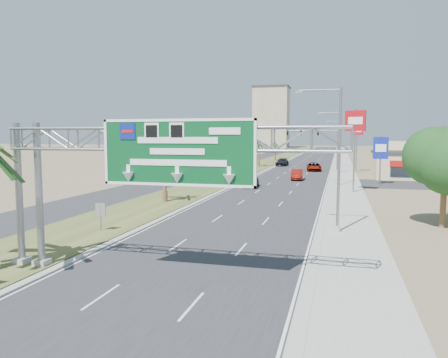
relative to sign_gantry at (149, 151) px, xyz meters
The scene contains 27 objects.
road 100.26m from the sign_gantry, 89.39° to the left, with size 12.00×300.00×0.02m, color #28282B.
sidewalk_right 100.71m from the sign_gantry, 84.54° to the left, with size 4.00×300.00×0.10m, color #9E9B93.
median_grass 100.65m from the sign_gantry, 95.10° to the left, with size 7.00×300.00×0.12m, color #3D4D22.
opposing_road 101.51m from the sign_gantry, 99.05° to the left, with size 8.00×300.00×0.02m, color #28282B.
sign_gantry is the anchor object (origin of this frame).
palm_row_b 23.66m from the sign_gantry, 110.92° to the left, with size 3.99×3.99×5.95m.
palm_row_c 39.00m from the sign_gantry, 102.50° to the left, with size 3.99×3.99×6.75m.
palm_row_d 56.73m from the sign_gantry, 98.56° to the left, with size 3.99×3.99×5.45m.
palm_row_e 75.55m from the sign_gantry, 96.41° to the left, with size 3.99×3.99×6.15m.
palm_row_f 100.44m from the sign_gantry, 94.82° to the left, with size 3.99×3.99×5.75m.
streetlight_near 14.75m from the sign_gantry, 55.30° to the left, with size 3.27×0.44×10.00m.
streetlight_mid 42.92m from the sign_gantry, 78.76° to the left, with size 3.27×0.44×10.00m.
streetlight_far 78.53m from the sign_gantry, 83.89° to the left, with size 3.27×0.44×10.00m.
signal_mast 62.37m from the sign_gantry, 84.26° to the left, with size 10.28×0.71×8.00m.
store_building 60.77m from the sign_gantry, 67.64° to the left, with size 18.00×10.00×4.00m, color #CCBB8A.
oak_near 22.77m from the sign_gantry, 45.02° to the left, with size 4.50×4.50×6.80m.
median_signback_b 11.90m from the sign_gantry, 132.65° to the left, with size 0.75×0.08×2.08m.
tower_distant 242.33m from the sign_gantry, 97.34° to the left, with size 20.00×16.00×35.00m, color gray.
building_distant_left 156.40m from the sign_gantry, 106.32° to the left, with size 24.00×14.00×6.00m, color #CCBB8A.
building_distant_right 133.78m from the sign_gantry, 76.57° to the left, with size 20.00×12.00×5.00m, color #CCBB8A.
car_left_lane 37.83m from the sign_gantry, 93.96° to the left, with size 1.88×4.67×1.59m, color black.
car_mid_lane 48.92m from the sign_gantry, 87.23° to the left, with size 1.70×4.88×1.61m, color maroon.
car_right_lane 66.97m from the sign_gantry, 86.65° to the left, with size 2.64×5.72×1.59m, color gray.
car_far 79.89m from the sign_gantry, 92.77° to the left, with size 2.30×5.66×1.64m, color black.
pole_sign_red_near 36.30m from the sign_gantry, 73.53° to the left, with size 2.38×1.02×9.90m.
pole_sign_blue 47.00m from the sign_gantry, 72.58° to the left, with size 2.01×0.42×6.78m.
pole_sign_red_far 67.40m from the sign_gantry, 80.04° to the left, with size 2.21×0.78×8.87m.
Camera 1 is at (7.51, -8.83, 6.74)m, focal length 35.00 mm.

